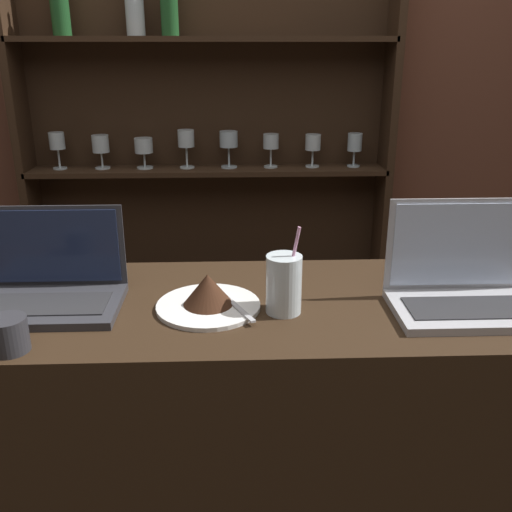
{
  "coord_description": "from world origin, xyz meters",
  "views": [
    {
      "loc": [
        -0.0,
        -0.92,
        1.56
      ],
      "look_at": [
        0.05,
        0.28,
        1.11
      ],
      "focal_mm": 40.0,
      "sensor_mm": 36.0,
      "label": 1
    }
  ],
  "objects_px": {
    "coffee_cup": "(8,335)",
    "cake_plate": "(208,296)",
    "laptop_far": "(469,284)",
    "laptop_near": "(48,284)",
    "water_glass": "(284,284)"
  },
  "relations": [
    {
      "from": "coffee_cup",
      "to": "cake_plate",
      "type": "bearing_deg",
      "value": 24.85
    },
    {
      "from": "laptop_near",
      "to": "water_glass",
      "type": "height_order",
      "value": "laptop_near"
    },
    {
      "from": "laptop_near",
      "to": "cake_plate",
      "type": "distance_m",
      "value": 0.36
    },
    {
      "from": "laptop_far",
      "to": "water_glass",
      "type": "bearing_deg",
      "value": -178.49
    },
    {
      "from": "water_glass",
      "to": "cake_plate",
      "type": "bearing_deg",
      "value": 171.89
    },
    {
      "from": "laptop_far",
      "to": "cake_plate",
      "type": "height_order",
      "value": "laptop_far"
    },
    {
      "from": "laptop_near",
      "to": "cake_plate",
      "type": "bearing_deg",
      "value": -6.18
    },
    {
      "from": "laptop_near",
      "to": "water_glass",
      "type": "xyz_separation_m",
      "value": [
        0.52,
        -0.06,
        0.02
      ]
    },
    {
      "from": "laptop_near",
      "to": "laptop_far",
      "type": "xyz_separation_m",
      "value": [
        0.93,
        -0.05,
        0.01
      ]
    },
    {
      "from": "cake_plate",
      "to": "water_glass",
      "type": "xyz_separation_m",
      "value": [
        0.16,
        -0.02,
        0.04
      ]
    },
    {
      "from": "laptop_far",
      "to": "cake_plate",
      "type": "xyz_separation_m",
      "value": [
        -0.57,
        0.01,
        -0.02
      ]
    },
    {
      "from": "laptop_near",
      "to": "cake_plate",
      "type": "xyz_separation_m",
      "value": [
        0.36,
        -0.04,
        -0.02
      ]
    },
    {
      "from": "cake_plate",
      "to": "coffee_cup",
      "type": "xyz_separation_m",
      "value": [
        -0.37,
        -0.17,
        0.0
      ]
    },
    {
      "from": "water_glass",
      "to": "coffee_cup",
      "type": "bearing_deg",
      "value": -164.51
    },
    {
      "from": "water_glass",
      "to": "coffee_cup",
      "type": "distance_m",
      "value": 0.55
    }
  ]
}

